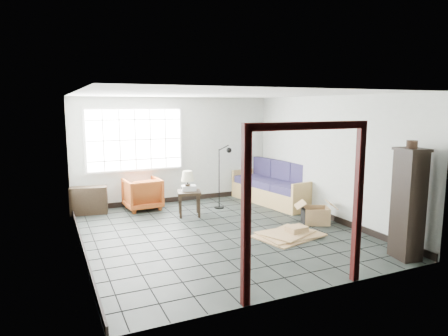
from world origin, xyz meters
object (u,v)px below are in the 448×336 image
futon_sofa (275,188)px  armchair (142,192)px  tall_shelf (408,203)px  side_table (189,195)px

futon_sofa → armchair: 3.25m
armchair → tall_shelf: 5.67m
armchair → side_table: 1.26m
armchair → tall_shelf: size_ratio=0.46×
futon_sofa → armchair: size_ratio=3.01×
side_table → futon_sofa: bearing=6.4°
futon_sofa → side_table: 2.38m
tall_shelf → armchair: bearing=133.4°
armchair → tall_shelf: bearing=119.0°
armchair → side_table: (0.81, -0.96, 0.05)m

